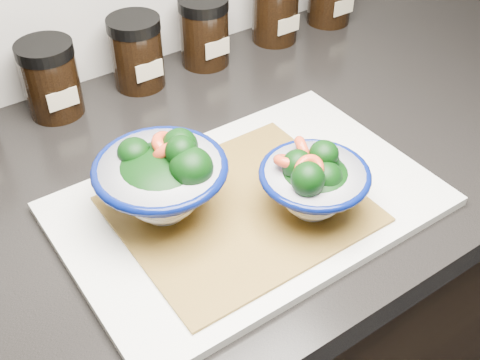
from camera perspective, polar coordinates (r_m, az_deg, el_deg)
cabinet at (r=1.22m, az=4.32°, el=-13.33°), size 3.43×0.58×0.86m
countertop at (r=0.89m, az=5.74°, el=3.95°), size 3.50×0.60×0.04m
cutting_board at (r=0.74m, az=0.85°, el=-2.29°), size 0.45×0.30×0.01m
bamboo_mat at (r=0.72m, az=0.00°, el=-2.77°), size 0.28×0.24×0.00m
bowl_left at (r=0.69m, az=-7.27°, el=0.14°), size 0.16×0.16×0.10m
bowl_right at (r=0.70m, az=7.00°, el=-0.23°), size 0.13×0.13×0.10m
spice_jar_b at (r=0.92m, az=-17.50°, el=9.11°), size 0.08×0.08×0.11m
spice_jar_c at (r=0.96m, az=-9.76°, el=11.84°), size 0.08×0.08×0.11m
spice_jar_d at (r=1.01m, az=-3.40°, el=13.88°), size 0.08×0.08×0.11m
spice_jar_e at (r=1.09m, az=3.36°, el=15.85°), size 0.08×0.08×0.11m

